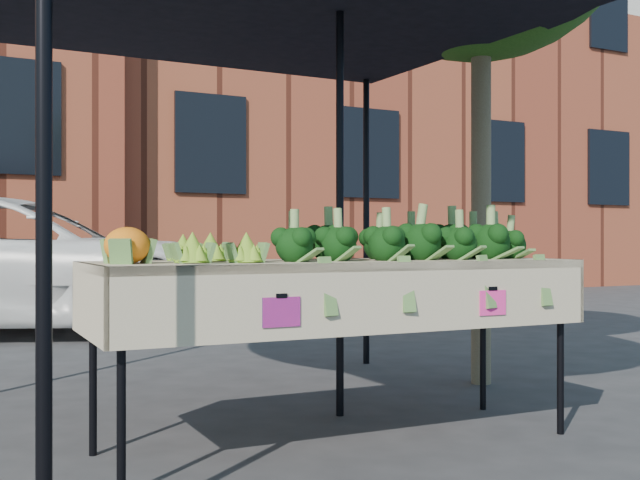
{
  "coord_description": "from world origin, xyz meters",
  "views": [
    {
      "loc": [
        -1.76,
        -3.41,
        1.0
      ],
      "look_at": [
        0.09,
        0.11,
        1.0
      ],
      "focal_mm": 43.65,
      "sensor_mm": 36.0,
      "label": 1
    }
  ],
  "objects_px": {
    "canopy": "(278,174)",
    "street_tree": "(481,98)",
    "table": "(339,352)",
    "vehicle": "(18,91)"
  },
  "relations": [
    {
      "from": "street_tree",
      "to": "table",
      "type": "bearing_deg",
      "value": -150.4
    },
    {
      "from": "canopy",
      "to": "vehicle",
      "type": "relative_size",
      "value": 0.6
    },
    {
      "from": "canopy",
      "to": "street_tree",
      "type": "xyz_separation_m",
      "value": [
        1.71,
        0.33,
        0.62
      ]
    },
    {
      "from": "table",
      "to": "street_tree",
      "type": "bearing_deg",
      "value": 29.6
    },
    {
      "from": "canopy",
      "to": "street_tree",
      "type": "height_order",
      "value": "street_tree"
    },
    {
      "from": "canopy",
      "to": "vehicle",
      "type": "bearing_deg",
      "value": 98.76
    },
    {
      "from": "table",
      "to": "canopy",
      "type": "distance_m",
      "value": 1.11
    },
    {
      "from": "table",
      "to": "street_tree",
      "type": "distance_m",
      "value": 2.45
    },
    {
      "from": "vehicle",
      "to": "street_tree",
      "type": "xyz_separation_m",
      "value": [
        2.49,
        -4.74,
        -0.63
      ]
    },
    {
      "from": "canopy",
      "to": "street_tree",
      "type": "bearing_deg",
      "value": 10.9
    }
  ]
}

